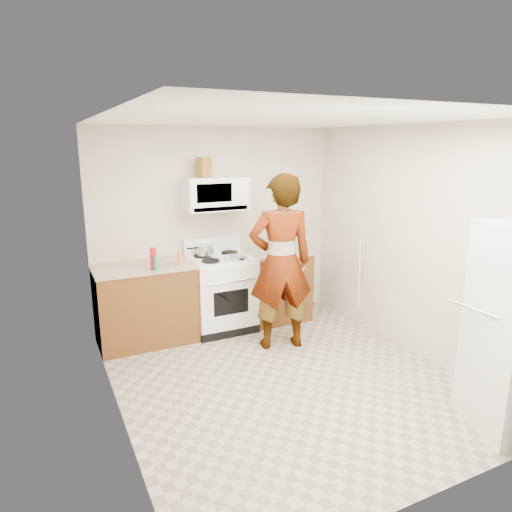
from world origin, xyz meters
TOP-DOWN VIEW (x-y plane):
  - floor at (0.00, 0.00)m, footprint 3.60×3.60m
  - back_wall at (0.00, 1.79)m, footprint 3.20×0.02m
  - right_wall at (1.59, 0.00)m, footprint 0.02×3.60m
  - cabinet_left at (-1.04, 1.49)m, footprint 1.12×0.62m
  - counter_left at (-1.04, 1.49)m, footprint 1.14×0.64m
  - cabinet_right at (0.68, 1.49)m, footprint 0.80×0.62m
  - counter_right at (0.68, 1.49)m, footprint 0.82×0.64m
  - gas_range at (-0.10, 1.48)m, footprint 0.76×0.65m
  - microwave at (-0.10, 1.61)m, footprint 0.76×0.38m
  - person at (0.32, 0.71)m, footprint 0.82×0.63m
  - kettle at (0.79, 1.64)m, footprint 0.20×0.20m
  - jug at (-0.24, 1.61)m, footprint 0.17×0.17m
  - saucepan at (-0.25, 1.61)m, footprint 0.25×0.25m
  - tray at (0.02, 1.32)m, footprint 0.26×0.17m
  - bottle_spray at (-0.97, 1.27)m, footprint 0.09×0.09m
  - bottle_hot_sauce at (-0.64, 1.38)m, footprint 0.06×0.06m
  - bottle_green_cap at (-0.96, 1.22)m, footprint 0.06×0.06m
  - pot_lid at (-0.78, 1.37)m, footprint 0.29×0.29m
  - broom at (1.55, 0.85)m, footprint 0.19×0.18m

SIDE VIEW (x-z plane):
  - floor at x=0.00m, z-range 0.00..0.00m
  - cabinet_left at x=-1.04m, z-range 0.00..0.90m
  - cabinet_right at x=0.68m, z-range 0.00..0.90m
  - gas_range at x=-0.10m, z-range -0.08..1.05m
  - broom at x=1.55m, z-range 0.01..1.15m
  - counter_left at x=-1.04m, z-range 0.90..0.93m
  - counter_right at x=0.68m, z-range 0.90..0.93m
  - pot_lid at x=-0.78m, z-range 0.94..0.95m
  - tray at x=0.02m, z-range 0.93..0.98m
  - person at x=0.32m, z-range 0.00..1.99m
  - bottle_hot_sauce at x=-0.64m, z-range 0.94..1.09m
  - saucepan at x=-0.25m, z-range 0.95..1.07m
  - bottle_green_cap at x=-0.96m, z-range 0.94..1.11m
  - kettle at x=0.79m, z-range 0.94..1.14m
  - bottle_spray at x=-0.97m, z-range 0.94..1.18m
  - back_wall at x=0.00m, z-range 0.00..2.50m
  - right_wall at x=1.59m, z-range 0.00..2.50m
  - microwave at x=-0.10m, z-range 1.50..1.90m
  - jug at x=-0.24m, z-range 1.90..2.14m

